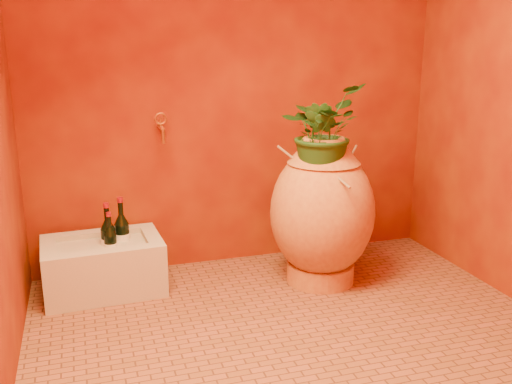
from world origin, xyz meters
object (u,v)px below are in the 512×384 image
object	(u,v)px
stone_basin	(103,266)
wine_bottle_c	(122,236)
wine_bottle_a	(111,245)
wall_tap	(161,126)
amphora	(322,211)
wine_bottle_b	(109,241)

from	to	relation	value
stone_basin	wine_bottle_c	xyz separation A→B (m)	(0.12, 0.06, 0.15)
wine_bottle_a	wall_tap	xyz separation A→B (m)	(0.33, 0.18, 0.61)
wine_bottle_a	wine_bottle_c	xyz separation A→B (m)	(0.07, 0.08, 0.02)
stone_basin	wine_bottle_c	bearing A→B (deg)	27.88
wine_bottle_a	wall_tap	distance (m)	0.72
amphora	wall_tap	size ratio (longest dim) A/B	5.09
stone_basin	wine_bottle_a	distance (m)	0.14
wall_tap	stone_basin	bearing A→B (deg)	-156.18
stone_basin	wine_bottle_b	xyz separation A→B (m)	(0.04, 0.02, 0.14)
wine_bottle_c	wall_tap	world-z (taller)	wall_tap
wine_bottle_a	wine_bottle_b	world-z (taller)	wine_bottle_b
wine_bottle_c	wall_tap	size ratio (longest dim) A/B	2.10
stone_basin	wine_bottle_a	bearing A→B (deg)	-21.54
amphora	wine_bottle_c	world-z (taller)	amphora
wine_bottle_b	stone_basin	bearing A→B (deg)	-158.11
stone_basin	wine_bottle_b	distance (m)	0.15
wine_bottle_a	wine_bottle_b	bearing A→B (deg)	104.71
amphora	wine_bottle_b	bearing A→B (deg)	167.88
stone_basin	wall_tap	world-z (taller)	wall_tap
wine_bottle_a	wall_tap	bearing A→B (deg)	29.25
wine_bottle_b	wine_bottle_c	world-z (taller)	wine_bottle_c
wine_bottle_b	wine_bottle_c	bearing A→B (deg)	30.56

